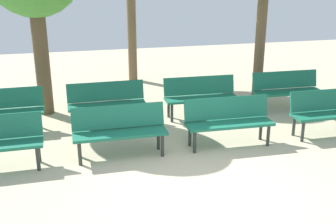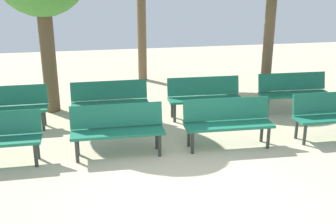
{
  "view_description": "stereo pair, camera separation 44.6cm",
  "coord_description": "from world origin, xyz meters",
  "px_view_note": "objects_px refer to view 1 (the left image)",
  "views": [
    {
      "loc": [
        -1.83,
        -4.95,
        3.03
      ],
      "look_at": [
        0.0,
        2.07,
        0.55
      ],
      "focal_mm": 43.69,
      "sensor_mm": 36.0,
      "label": 1
    },
    {
      "loc": [
        -1.4,
        -5.05,
        3.03
      ],
      "look_at": [
        0.0,
        2.07,
        0.55
      ],
      "focal_mm": 43.69,
      "sensor_mm": 36.0,
      "label": 2
    }
  ],
  "objects_px": {
    "bench_r0_c1": "(120,128)",
    "bench_r0_c2": "(228,119)",
    "bench_r1_c0": "(1,109)",
    "bench_r1_c3": "(287,88)",
    "bench_r1_c2": "(201,94)",
    "bench_r0_c3": "(330,110)",
    "bench_r1_c1": "(107,101)"
  },
  "relations": [
    {
      "from": "bench_r0_c1",
      "to": "bench_r0_c2",
      "type": "xyz_separation_m",
      "value": [
        1.99,
        -0.03,
        0.0
      ]
    },
    {
      "from": "bench_r0_c1",
      "to": "bench_r1_c0",
      "type": "relative_size",
      "value": 1.0
    },
    {
      "from": "bench_r0_c2",
      "to": "bench_r1_c3",
      "type": "distance_m",
      "value": 2.66
    },
    {
      "from": "bench_r0_c3",
      "to": "bench_r1_c0",
      "type": "distance_m",
      "value": 6.43
    },
    {
      "from": "bench_r0_c3",
      "to": "bench_r1_c3",
      "type": "height_order",
      "value": "same"
    },
    {
      "from": "bench_r0_c1",
      "to": "bench_r1_c3",
      "type": "height_order",
      "value": "same"
    },
    {
      "from": "bench_r1_c3",
      "to": "bench_r0_c1",
      "type": "bearing_deg",
      "value": -157.18
    },
    {
      "from": "bench_r1_c1",
      "to": "bench_r1_c3",
      "type": "distance_m",
      "value": 4.14
    },
    {
      "from": "bench_r1_c0",
      "to": "bench_r0_c1",
      "type": "bearing_deg",
      "value": -38.27
    },
    {
      "from": "bench_r0_c1",
      "to": "bench_r0_c3",
      "type": "bearing_deg",
      "value": 0.04
    },
    {
      "from": "bench_r0_c1",
      "to": "bench_r0_c2",
      "type": "distance_m",
      "value": 1.99
    },
    {
      "from": "bench_r0_c3",
      "to": "bench_r1_c3",
      "type": "bearing_deg",
      "value": 90.82
    },
    {
      "from": "bench_r1_c0",
      "to": "bench_r1_c2",
      "type": "bearing_deg",
      "value": -0.81
    },
    {
      "from": "bench_r0_c3",
      "to": "bench_r0_c2",
      "type": "bearing_deg",
      "value": -179.55
    },
    {
      "from": "bench_r1_c0",
      "to": "bench_r1_c1",
      "type": "distance_m",
      "value": 2.06
    },
    {
      "from": "bench_r1_c0",
      "to": "bench_r1_c2",
      "type": "xyz_separation_m",
      "value": [
        4.11,
        -0.04,
        0.0
      ]
    },
    {
      "from": "bench_r1_c1",
      "to": "bench_r0_c3",
      "type": "bearing_deg",
      "value": -21.75
    },
    {
      "from": "bench_r0_c2",
      "to": "bench_r1_c0",
      "type": "distance_m",
      "value": 4.41
    },
    {
      "from": "bench_r1_c2",
      "to": "bench_r0_c1",
      "type": "bearing_deg",
      "value": -139.65
    },
    {
      "from": "bench_r0_c3",
      "to": "bench_r1_c0",
      "type": "relative_size",
      "value": 1.0
    },
    {
      "from": "bench_r0_c1",
      "to": "bench_r0_c2",
      "type": "bearing_deg",
      "value": -0.27
    },
    {
      "from": "bench_r1_c3",
      "to": "bench_r1_c1",
      "type": "bearing_deg",
      "value": -179.03
    },
    {
      "from": "bench_r1_c0",
      "to": "bench_r1_c3",
      "type": "xyz_separation_m",
      "value": [
        6.21,
        -0.06,
        0.0
      ]
    },
    {
      "from": "bench_r0_c3",
      "to": "bench_r1_c3",
      "type": "xyz_separation_m",
      "value": [
        -0.0,
        1.62,
        0.0
      ]
    },
    {
      "from": "bench_r1_c0",
      "to": "bench_r1_c3",
      "type": "distance_m",
      "value": 6.21
    },
    {
      "from": "bench_r1_c2",
      "to": "bench_r0_c2",
      "type": "bearing_deg",
      "value": -88.89
    },
    {
      "from": "bench_r0_c3",
      "to": "bench_r1_c2",
      "type": "relative_size",
      "value": 0.99
    },
    {
      "from": "bench_r0_c2",
      "to": "bench_r1_c2",
      "type": "relative_size",
      "value": 1.0
    },
    {
      "from": "bench_r1_c1",
      "to": "bench_r0_c2",
      "type": "bearing_deg",
      "value": -39.21
    },
    {
      "from": "bench_r0_c2",
      "to": "bench_r1_c3",
      "type": "relative_size",
      "value": 1.0
    },
    {
      "from": "bench_r0_c1",
      "to": "bench_r1_c3",
      "type": "distance_m",
      "value": 4.4
    },
    {
      "from": "bench_r0_c1",
      "to": "bench_r1_c2",
      "type": "relative_size",
      "value": 0.99
    }
  ]
}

